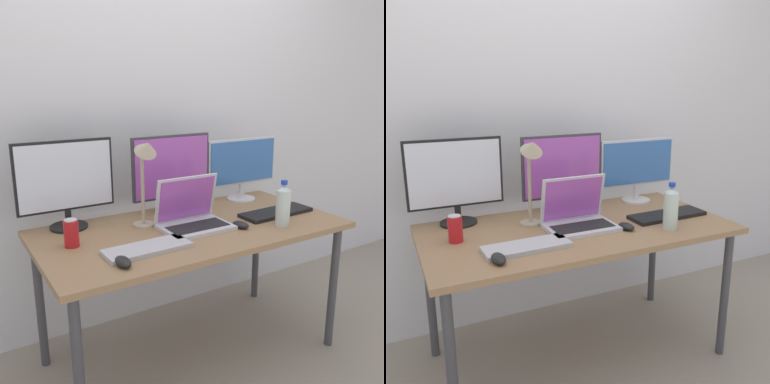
# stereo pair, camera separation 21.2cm
# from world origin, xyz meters

# --- Properties ---
(ground_plane) EXTENTS (16.00, 16.00, 0.00)m
(ground_plane) POSITION_xyz_m (0.00, 0.00, 0.00)
(ground_plane) COLOR gray
(wall_back) EXTENTS (7.00, 0.08, 2.60)m
(wall_back) POSITION_xyz_m (0.00, 0.59, 1.30)
(wall_back) COLOR silver
(wall_back) RESTS_ON ground
(work_desk) EXTENTS (1.54, 0.78, 0.74)m
(work_desk) POSITION_xyz_m (0.00, 0.00, 0.68)
(work_desk) COLOR #424247
(work_desk) RESTS_ON ground
(monitor_left) EXTENTS (0.48, 0.19, 0.44)m
(monitor_left) POSITION_xyz_m (-0.54, 0.30, 0.98)
(monitor_left) COLOR black
(monitor_left) RESTS_ON work_desk
(monitor_center) EXTENTS (0.47, 0.20, 0.43)m
(monitor_center) POSITION_xyz_m (0.03, 0.27, 0.97)
(monitor_center) COLOR #38383D
(monitor_center) RESTS_ON work_desk
(monitor_right) EXTENTS (0.49, 0.17, 0.38)m
(monitor_right) POSITION_xyz_m (0.52, 0.27, 0.95)
(monitor_right) COLOR silver
(monitor_right) RESTS_ON work_desk
(laptop_silver) EXTENTS (0.34, 0.24, 0.25)m
(laptop_silver) POSITION_xyz_m (-0.01, -0.01, 0.80)
(laptop_silver) COLOR silver
(laptop_silver) RESTS_ON work_desk
(keyboard_main) EXTENTS (0.39, 0.16, 0.02)m
(keyboard_main) POSITION_xyz_m (-0.33, -0.17, 0.75)
(keyboard_main) COLOR #B2B2B7
(keyboard_main) RESTS_ON work_desk
(keyboard_aux) EXTENTS (0.43, 0.16, 0.02)m
(keyboard_aux) POSITION_xyz_m (0.50, -0.07, 0.75)
(keyboard_aux) COLOR black
(keyboard_aux) RESTS_ON work_desk
(mouse_by_keyboard) EXTENTS (0.06, 0.11, 0.04)m
(mouse_by_keyboard) POSITION_xyz_m (-0.48, -0.26, 0.76)
(mouse_by_keyboard) COLOR black
(mouse_by_keyboard) RESTS_ON work_desk
(mouse_by_laptop) EXTENTS (0.08, 0.11, 0.03)m
(mouse_by_laptop) POSITION_xyz_m (0.20, -0.15, 0.76)
(mouse_by_laptop) COLOR black
(mouse_by_laptop) RESTS_ON work_desk
(water_bottle) EXTENTS (0.07, 0.07, 0.24)m
(water_bottle) POSITION_xyz_m (0.40, -0.23, 0.85)
(water_bottle) COLOR silver
(water_bottle) RESTS_ON work_desk
(soda_can_near_keyboard) EXTENTS (0.07, 0.07, 0.13)m
(soda_can_near_keyboard) POSITION_xyz_m (-0.60, 0.05, 0.80)
(soda_can_near_keyboard) COLOR red
(soda_can_near_keyboard) RESTS_ON work_desk
(desk_lamp) EXTENTS (0.11, 0.18, 0.47)m
(desk_lamp) POSITION_xyz_m (-0.21, 0.09, 1.06)
(desk_lamp) COLOR tan
(desk_lamp) RESTS_ON work_desk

